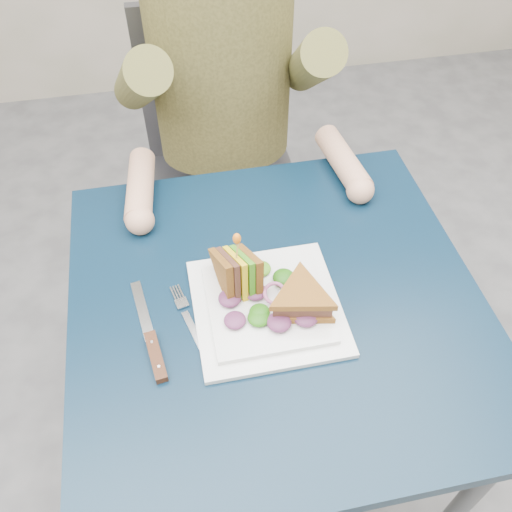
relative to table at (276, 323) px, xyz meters
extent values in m
plane|color=#57575A|center=(0.00, 0.00, -0.65)|extent=(4.00, 4.00, 0.00)
cube|color=black|center=(0.00, 0.00, 0.06)|extent=(0.75, 0.75, 0.03)
cylinder|color=#595B5E|center=(0.32, -0.32, -0.30)|extent=(0.04, 0.04, 0.70)
cylinder|color=#595B5E|center=(-0.32, 0.32, -0.30)|extent=(0.04, 0.04, 0.70)
cylinder|color=#595B5E|center=(0.32, 0.32, -0.30)|extent=(0.04, 0.04, 0.70)
cube|color=#47474C|center=(0.00, 0.64, -0.20)|extent=(0.42, 0.40, 0.04)
cube|color=#47474C|center=(0.00, 0.82, 0.05)|extent=(0.42, 0.03, 0.46)
cylinder|color=#47474C|center=(-0.18, 0.47, -0.44)|extent=(0.02, 0.02, 0.43)
cylinder|color=#47474C|center=(0.18, 0.47, -0.44)|extent=(0.02, 0.02, 0.43)
cylinder|color=#47474C|center=(-0.18, 0.81, -0.44)|extent=(0.02, 0.02, 0.43)
cylinder|color=#47474C|center=(0.18, 0.81, -0.44)|extent=(0.02, 0.02, 0.43)
cylinder|color=#4B4622|center=(0.00, 0.62, 0.22)|extent=(0.34, 0.34, 0.52)
cylinder|color=brown|center=(-0.20, 0.53, 0.23)|extent=(0.15, 0.39, 0.31)
cylinder|color=tan|center=(-0.23, 0.33, 0.11)|extent=(0.08, 0.20, 0.06)
sphere|color=tan|center=(-0.23, 0.23, 0.11)|extent=(0.06, 0.06, 0.06)
cylinder|color=brown|center=(0.20, 0.53, 0.23)|extent=(0.15, 0.39, 0.31)
cylinder|color=tan|center=(0.23, 0.33, 0.11)|extent=(0.08, 0.20, 0.06)
sphere|color=tan|center=(0.23, 0.23, 0.11)|extent=(0.06, 0.06, 0.06)
cube|color=white|center=(-0.02, -0.02, 0.08)|extent=(0.26, 0.26, 0.01)
cube|color=white|center=(-0.02, -0.02, 0.09)|extent=(0.21, 0.21, 0.01)
cube|color=silver|center=(-0.15, -0.06, 0.08)|extent=(0.04, 0.12, 0.00)
cube|color=silver|center=(-0.17, 0.02, 0.08)|extent=(0.03, 0.03, 0.00)
cube|color=silver|center=(-0.19, 0.05, 0.08)|extent=(0.01, 0.03, 0.00)
cube|color=silver|center=(-0.18, 0.05, 0.08)|extent=(0.01, 0.03, 0.00)
cube|color=silver|center=(-0.18, 0.05, 0.08)|extent=(0.01, 0.03, 0.00)
cube|color=silver|center=(-0.17, 0.05, 0.08)|extent=(0.01, 0.03, 0.00)
cube|color=silver|center=(-0.24, 0.02, 0.08)|extent=(0.04, 0.14, 0.00)
cube|color=black|center=(-0.23, -0.08, 0.09)|extent=(0.03, 0.10, 0.01)
cylinder|color=silver|center=(-0.23, -0.06, 0.09)|extent=(0.01, 0.01, 0.00)
cylinder|color=silver|center=(-0.22, -0.11, 0.09)|extent=(0.01, 0.01, 0.00)
cylinder|color=tan|center=(-0.07, 0.03, 0.20)|extent=(0.01, 0.01, 0.06)
ellipsoid|color=orange|center=(-0.07, 0.03, 0.23)|extent=(0.01, 0.01, 0.02)
torus|color=#9E4C7A|center=(-0.01, -0.01, 0.11)|extent=(0.04, 0.04, 0.02)
camera|label=1|loc=(-0.16, -0.58, 0.87)|focal=38.00mm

